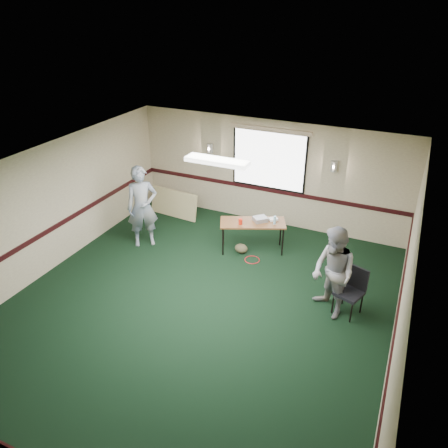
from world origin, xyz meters
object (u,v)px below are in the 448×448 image
at_px(person_left, 142,207).
at_px(person_right, 333,273).
at_px(folding_table, 253,224).
at_px(conference_chair, 352,287).
at_px(projector, 260,219).

height_order(person_left, person_right, person_left).
relative_size(folding_table, conference_chair, 1.72).
relative_size(projector, person_left, 0.15).
relative_size(folding_table, person_right, 0.90).
xyz_separation_m(person_left, person_right, (4.57, -0.73, -0.09)).
bearing_deg(projector, person_right, -85.36).
xyz_separation_m(conference_chair, person_left, (-4.92, 0.53, 0.43)).
bearing_deg(conference_chair, projector, 168.05).
bearing_deg(projector, folding_table, 172.18).
xyz_separation_m(projector, conference_chair, (2.34, -1.42, -0.25)).
distance_m(projector, person_right, 2.58).
bearing_deg(folding_table, person_right, -59.07).
relative_size(projector, conference_chair, 0.32).
distance_m(projector, conference_chair, 2.75).
distance_m(projector, person_left, 2.74).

